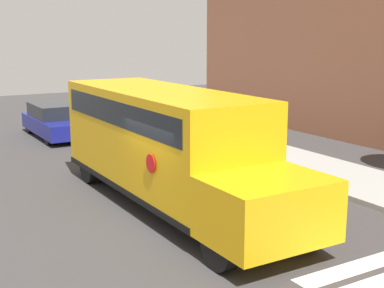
{
  "coord_description": "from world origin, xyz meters",
  "views": [
    {
      "loc": [
        10.85,
        -5.94,
        4.55
      ],
      "look_at": [
        -0.97,
        1.07,
        1.69
      ],
      "focal_mm": 50.0,
      "sensor_mm": 36.0,
      "label": 1
    }
  ],
  "objects": [
    {
      "name": "sidewalk_strip",
      "position": [
        0.0,
        6.5,
        0.07
      ],
      "size": [
        44.0,
        3.0,
        0.15
      ],
      "color": "#9E9E99",
      "rests_on": "ground"
    },
    {
      "name": "parked_car",
      "position": [
        -12.41,
        0.78,
        0.73
      ],
      "size": [
        4.76,
        1.84,
        1.46
      ],
      "color": "navy",
      "rests_on": "ground"
    },
    {
      "name": "ground_plane",
      "position": [
        0.0,
        0.0,
        0.0
      ],
      "size": [
        60.0,
        60.0,
        0.0
      ],
      "primitive_type": "plane",
      "color": "#3A3838"
    },
    {
      "name": "school_bus",
      "position": [
        -1.49,
        0.57,
        1.75
      ],
      "size": [
        9.49,
        2.57,
        3.07
      ],
      "color": "#EAA80F",
      "rests_on": "ground"
    }
  ]
}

